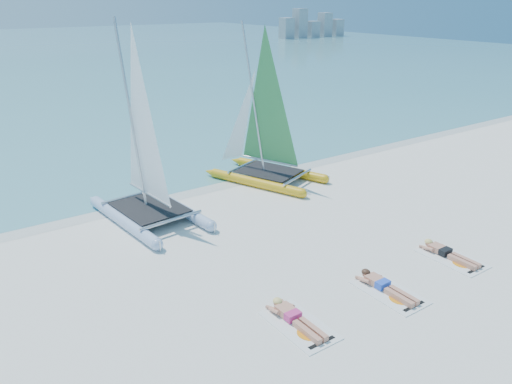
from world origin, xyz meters
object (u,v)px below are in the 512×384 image
Objects in this scene: catamaran_blue at (144,162)px; catamaran_yellow at (259,131)px; towel_a at (299,325)px; sunbather_a at (294,317)px; towel_c at (452,258)px; towel_b at (389,292)px; sunbather_b at (384,285)px; sunbather_c at (446,252)px.

catamaran_blue reaches higher than catamaran_yellow.
catamaran_blue is at bearing 169.87° from catamaran_yellow.
towel_a is 1.07× the size of sunbather_a.
sunbather_a is 5.49m from towel_c.
towel_b is 1.07× the size of sunbather_b.
towel_b is (3.06, -7.70, -1.94)m from catamaran_blue.
sunbather_c is at bearing 3.39° from sunbather_b.
sunbather_b is (2.70, -0.06, 0.11)m from towel_a.
towel_c is 0.22m from sunbather_c.
towel_a and towel_b have the same top height.
towel_c is (2.79, 0.17, 0.00)m from towel_b.
catamaran_yellow is 3.39× the size of towel_a.
sunbather_b is at bearing 90.00° from towel_b.
towel_a is at bearing -141.55° from catamaran_yellow.
sunbather_b is at bearing -126.04° from catamaran_yellow.
sunbather_a is 2.71m from sunbather_b.
catamaran_blue reaches higher than towel_c.
sunbather_c is (0.59, -8.42, -1.86)m from catamaran_yellow.
sunbather_a reaches higher than towel_b.
towel_b is (2.70, -0.25, 0.00)m from towel_a.
catamaran_yellow is at bearing 60.12° from towel_a.
catamaran_yellow is 3.39× the size of towel_c.
towel_b is at bearing -73.62° from catamaran_blue.
sunbather_b reaches higher than towel_c.
catamaran_blue is at bearing 92.85° from sunbather_a.
towel_c is (2.79, -0.03, -0.11)m from sunbather_b.
towel_b is at bearing -5.32° from towel_a.
towel_c is at bearing -57.47° from catamaran_blue.
sunbather_c is at bearing 7.30° from towel_b.
catamaran_blue is 8.31m from sunbather_b.
towel_b is at bearing -90.00° from sunbather_b.
towel_c is (5.49, -0.28, -0.11)m from sunbather_a.
catamaran_yellow reaches higher than sunbather_a.
catamaran_blue is 3.79× the size of sunbather_c.
towel_a is 2.70m from sunbather_b.
catamaran_yellow is at bearing 75.62° from sunbather_b.
sunbather_a is 0.93× the size of towel_b.
sunbather_c is (5.49, -0.09, 0.00)m from sunbather_a.
catamaran_blue is 9.74m from towel_c.
sunbather_a is (0.00, 0.19, 0.11)m from towel_a.
catamaran_blue reaches higher than sunbather_c.
towel_b is 2.79m from towel_c.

